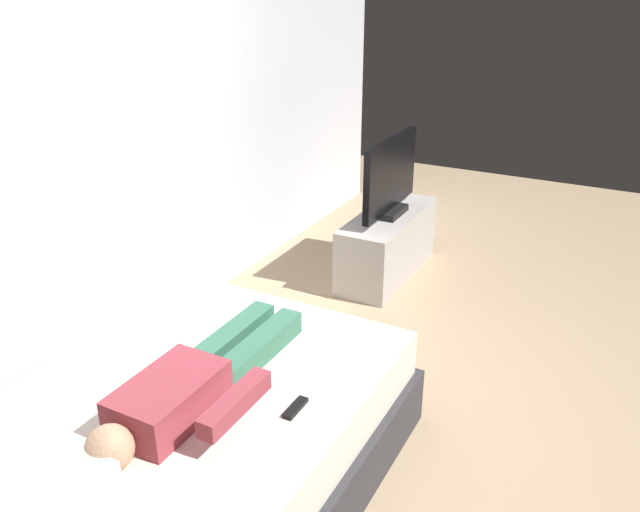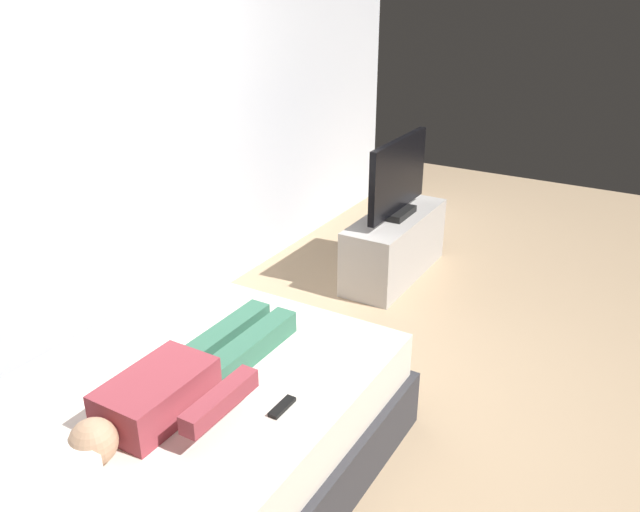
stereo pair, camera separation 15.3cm
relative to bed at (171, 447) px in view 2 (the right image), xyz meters
The scene contains 8 objects.
ground_plane 0.87m from the bed, 26.18° to the right, with size 10.00×10.00×0.00m, color tan.
back_wall 1.99m from the bed, 45.77° to the left, with size 6.40×0.10×2.80m, color silver.
bed is the anchor object (origin of this frame).
pillow 0.80m from the bed, behind, with size 0.48×0.34×0.12m, color white.
person 0.37m from the bed, 69.80° to the right, with size 1.26×0.46×0.18m.
remote 0.59m from the bed, 69.57° to the right, with size 0.15×0.04×0.02m, color black.
tv_stand 2.62m from the bed, ahead, with size 1.10×0.40×0.50m, color #B7B2AD.
tv 2.67m from the bed, ahead, with size 0.88×0.20×0.59m.
Camera 2 is at (-2.36, -1.36, 2.21)m, focal length 36.15 mm.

